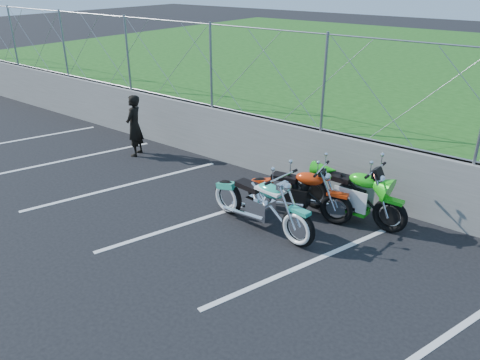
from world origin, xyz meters
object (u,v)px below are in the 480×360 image
Objects in this scene: cruiser_turquoise at (262,206)px; person_standing at (134,126)px; sportbike_green at (353,196)px; naked_orange at (300,194)px.

cruiser_turquoise is 4.90m from person_standing.
person_standing is at bearing -177.77° from sportbike_green.
person_standing is (-5.90, -0.20, 0.29)m from sportbike_green.
cruiser_turquoise is 0.91m from naked_orange.
naked_orange is 5.04m from person_standing.
cruiser_turquoise reaches higher than sportbike_green.
sportbike_green is (1.14, 1.33, 0.01)m from cruiser_turquoise.
cruiser_turquoise reaches higher than naked_orange.
naked_orange is at bearing 80.08° from cruiser_turquoise.
naked_orange is at bearing -152.34° from sportbike_green.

